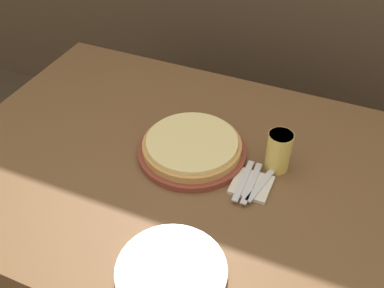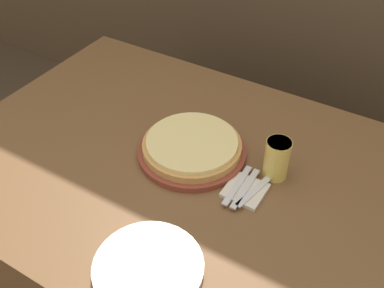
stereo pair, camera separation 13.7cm
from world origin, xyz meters
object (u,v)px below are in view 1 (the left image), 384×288
Objects in this scene: beer_glass at (279,150)px; dinner_knife at (252,183)px; pizza_on_board at (192,147)px; fork at (243,180)px; dinner_plate at (171,271)px; spoon at (260,185)px.

beer_glass is 0.13m from dinner_knife.
pizza_on_board is 0.20m from fork.
beer_glass reaches higher than pizza_on_board.
dinner_plate is 1.85× the size of spoon.
pizza_on_board is 1.97× the size of fork.
dinner_knife is at bearing -112.25° from beer_glass.
dinner_plate is at bearing -106.23° from beer_glass.
pizza_on_board is 1.97× the size of dinner_knife.
dinner_plate is at bearing -100.38° from fork.
spoon is at bearing -14.55° from pizza_on_board.
fork is 1.17× the size of spoon.
fork is at bearing 180.00° from dinner_knife.
pizza_on_board is at bearing 163.82° from dinner_knife.
spoon is at bearing 0.00° from fork.
spoon is (0.24, -0.06, -0.01)m from pizza_on_board.
fork is at bearing 79.62° from dinner_plate.
dinner_knife is at bearing 180.00° from spoon.
beer_glass reaches higher than dinner_knife.
beer_glass is (0.26, 0.05, 0.04)m from pizza_on_board.
pizza_on_board is 0.22m from dinner_knife.
dinner_plate is 0.37m from spoon.
dinner_knife is 0.02m from spoon.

